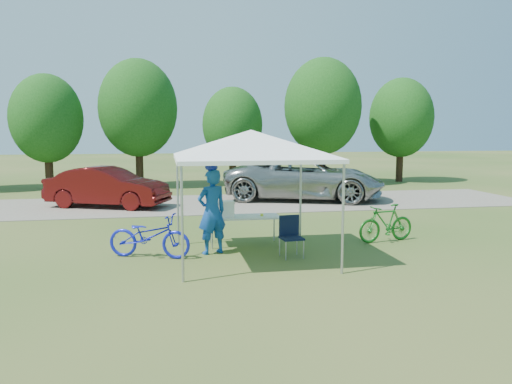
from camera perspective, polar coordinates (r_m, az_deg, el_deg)
ground at (r=10.81m, az=-0.56°, el=-7.50°), size 100.00×100.00×0.00m
gravel_strip at (r=18.59m, az=-4.74°, el=-1.33°), size 24.00×5.00×0.02m
canopy at (r=10.46m, az=-0.58°, el=6.70°), size 4.53×4.53×3.00m
treeline at (r=24.41m, az=-6.93°, el=8.93°), size 24.89×4.28×6.30m
folding_table at (r=11.86m, az=-1.36°, el=-2.98°), size 1.68×0.70×0.69m
folding_chair at (r=10.84m, az=3.95°, el=-4.64°), size 0.50×0.51×0.89m
cooler at (r=11.76m, az=-3.76°, el=-1.95°), size 0.51×0.35×0.37m
ice_cream_cup at (r=11.87m, az=0.67°, el=-2.62°), size 0.07×0.07×0.06m
cyclist at (r=11.01m, az=-5.07°, el=-2.24°), size 0.81×0.69×1.88m
bike_blue at (r=10.94m, az=-12.09°, el=-4.93°), size 1.91×1.20×0.95m
bike_green at (r=12.63m, az=14.64°, el=-3.46°), size 1.59×0.73×0.92m
minivan at (r=19.60m, az=5.52°, el=1.64°), size 6.75×4.72×1.71m
sedan at (r=18.39m, az=-16.61°, el=0.55°), size 4.53×3.03×1.41m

